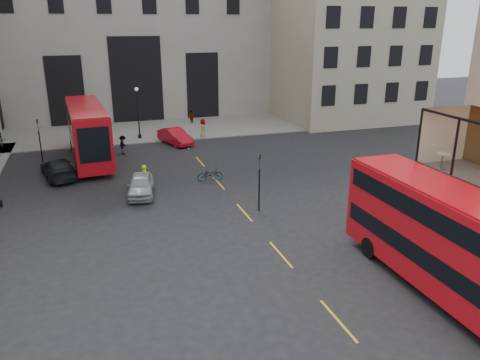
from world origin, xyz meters
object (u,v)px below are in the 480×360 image
object	(u,v)px
pedestrian_c	(192,117)
pedestrian_a	(1,141)
traffic_light_near	(259,175)
cyclist	(145,178)
car_c	(58,169)
pedestrian_d	(203,128)
car_a	(141,185)
bicycle	(210,174)
cafe_table_far	(442,158)
traffic_light_far	(39,135)
bus_far	(88,130)
car_b	(175,136)
street_lamp_b	(138,116)
bus_near	(449,238)
pedestrian_b	(123,145)

from	to	relation	value
pedestrian_c	pedestrian_a	bearing A→B (deg)	-9.56
traffic_light_near	cyclist	bearing A→B (deg)	136.30
car_c	pedestrian_c	bearing A→B (deg)	-142.92
car_c	pedestrian_d	size ratio (longest dim) A/B	2.64
car_a	pedestrian_c	bearing A→B (deg)	78.57
car_a	pedestrian_d	xyz separation A→B (m)	(8.24, 15.30, 0.26)
bicycle	cafe_table_far	xyz separation A→B (m)	(8.10, -14.95, 4.65)
pedestrian_c	traffic_light_far	bearing A→B (deg)	10.49
bus_far	cafe_table_far	bearing A→B (deg)	-54.58
pedestrian_d	car_c	bearing A→B (deg)	113.61
traffic_light_far	car_b	distance (m)	12.58
traffic_light_near	cyclist	xyz separation A→B (m)	(-6.43, 6.14, -1.46)
traffic_light_near	street_lamp_b	distance (m)	22.56
traffic_light_near	bus_far	bearing A→B (deg)	123.18
car_c	cafe_table_far	distance (m)	27.51
car_a	pedestrian_d	world-z (taller)	pedestrian_d
bus_near	pedestrian_a	size ratio (longest dim) A/B	7.16
street_lamp_b	car_a	world-z (taller)	street_lamp_b
pedestrian_b	bus_near	bearing A→B (deg)	-136.85
pedestrian_c	cyclist	bearing A→B (deg)	43.11
car_b	cafe_table_far	size ratio (longest dim) A/B	5.72
pedestrian_a	cafe_table_far	xyz separation A→B (m)	(24.61, -29.95, 4.30)
car_a	pedestrian_b	world-z (taller)	pedestrian_b
pedestrian_a	pedestrian_c	world-z (taller)	pedestrian_a
cyclist	cafe_table_far	bearing A→B (deg)	-147.93
bus_near	pedestrian_b	bearing A→B (deg)	112.49
street_lamp_b	cafe_table_far	size ratio (longest dim) A/B	6.52
bus_far	cyclist	size ratio (longest dim) A/B	6.41
car_a	pedestrian_b	size ratio (longest dim) A/B	2.44
bus_far	cyclist	distance (m)	10.06
street_lamp_b	car_b	bearing A→B (deg)	-44.84
traffic_light_far	pedestrian_a	distance (m)	7.24
bus_far	pedestrian_a	size ratio (longest dim) A/B	7.35
car_c	car_a	bearing A→B (deg)	121.79
bicycle	pedestrian_b	size ratio (longest dim) A/B	1.07
traffic_light_far	traffic_light_near	bearing A→B (deg)	-48.81
street_lamp_b	bus_near	world-z (taller)	street_lamp_b
traffic_light_far	pedestrian_c	world-z (taller)	traffic_light_far
bus_far	bus_near	bearing A→B (deg)	-61.58
traffic_light_far	bus_near	world-z (taller)	bus_near
car_b	cafe_table_far	bearing A→B (deg)	-91.40
bus_far	pedestrian_b	distance (m)	3.66
bicycle	pedestrian_b	world-z (taller)	pedestrian_b
cafe_table_far	pedestrian_d	bearing A→B (deg)	100.38
bus_far	bicycle	bearing A→B (deg)	-44.76
pedestrian_d	car_b	bearing A→B (deg)	107.35
car_a	cyclist	bearing A→B (deg)	72.55
pedestrian_a	pedestrian_d	distance (m)	19.39
street_lamp_b	cyclist	size ratio (longest dim) A/B	2.77
pedestrian_b	pedestrian_c	bearing A→B (deg)	-17.89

